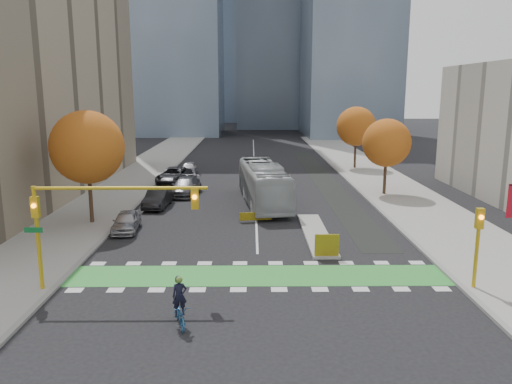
{
  "coord_description": "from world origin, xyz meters",
  "views": [
    {
      "loc": [
        -0.34,
        -23.35,
        9.57
      ],
      "look_at": [
        -0.05,
        8.83,
        3.0
      ],
      "focal_mm": 35.0,
      "sensor_mm": 36.0,
      "label": 1
    }
  ],
  "objects_px": {
    "cyclist": "(180,309)",
    "parked_car_a": "(126,221)",
    "bus": "(263,184)",
    "tree_west": "(87,147)",
    "tree_east_far": "(356,126)",
    "traffic_signal_west": "(90,210)",
    "parked_car_e": "(189,169)",
    "tree_east_near": "(387,143)",
    "parked_car_c": "(185,187)",
    "parked_car_d": "(174,175)",
    "hazard_board": "(327,245)",
    "traffic_signal_east": "(478,236)",
    "parked_car_b": "(158,198)"
  },
  "relations": [
    {
      "from": "tree_east_far",
      "to": "tree_east_near",
      "type": "bearing_deg",
      "value": -91.79
    },
    {
      "from": "traffic_signal_west",
      "to": "parked_car_a",
      "type": "bearing_deg",
      "value": 95.8
    },
    {
      "from": "traffic_signal_west",
      "to": "parked_car_e",
      "type": "bearing_deg",
      "value": 89.35
    },
    {
      "from": "parked_car_d",
      "to": "tree_east_near",
      "type": "bearing_deg",
      "value": -10.0
    },
    {
      "from": "hazard_board",
      "to": "tree_west",
      "type": "relative_size",
      "value": 0.17
    },
    {
      "from": "tree_east_near",
      "to": "bus",
      "type": "distance_m",
      "value": 12.28
    },
    {
      "from": "tree_east_far",
      "to": "traffic_signal_west",
      "type": "bearing_deg",
      "value": -117.95
    },
    {
      "from": "parked_car_a",
      "to": "tree_east_far",
      "type": "bearing_deg",
      "value": 48.52
    },
    {
      "from": "bus",
      "to": "hazard_board",
      "type": "bearing_deg",
      "value": -83.68
    },
    {
      "from": "hazard_board",
      "to": "parked_car_d",
      "type": "bearing_deg",
      "value": 117.45
    },
    {
      "from": "parked_car_d",
      "to": "traffic_signal_west",
      "type": "bearing_deg",
      "value": -81.99
    },
    {
      "from": "parked_car_a",
      "to": "parked_car_b",
      "type": "distance_m",
      "value": 7.25
    },
    {
      "from": "hazard_board",
      "to": "parked_car_e",
      "type": "xyz_separation_m",
      "value": [
        -11.55,
        29.03,
        -0.05
      ]
    },
    {
      "from": "tree_west",
      "to": "bus",
      "type": "xyz_separation_m",
      "value": [
        12.67,
        6.42,
        -3.86
      ]
    },
    {
      "from": "parked_car_a",
      "to": "parked_car_d",
      "type": "height_order",
      "value": "parked_car_d"
    },
    {
      "from": "tree_east_near",
      "to": "traffic_signal_west",
      "type": "distance_m",
      "value": 30.08
    },
    {
      "from": "hazard_board",
      "to": "tree_west",
      "type": "distance_m",
      "value": 18.44
    },
    {
      "from": "hazard_board",
      "to": "parked_car_c",
      "type": "bearing_deg",
      "value": 120.22
    },
    {
      "from": "parked_car_c",
      "to": "parked_car_d",
      "type": "distance_m",
      "value": 6.32
    },
    {
      "from": "hazard_board",
      "to": "parked_car_b",
      "type": "distance_m",
      "value": 17.81
    },
    {
      "from": "tree_east_near",
      "to": "bus",
      "type": "bearing_deg",
      "value": -162.47
    },
    {
      "from": "parked_car_c",
      "to": "bus",
      "type": "bearing_deg",
      "value": -21.93
    },
    {
      "from": "cyclist",
      "to": "parked_car_a",
      "type": "xyz_separation_m",
      "value": [
        -5.7,
        14.19,
        -0.02
      ]
    },
    {
      "from": "parked_car_a",
      "to": "parked_car_b",
      "type": "relative_size",
      "value": 0.87
    },
    {
      "from": "tree_west",
      "to": "cyclist",
      "type": "bearing_deg",
      "value": -61.73
    },
    {
      "from": "hazard_board",
      "to": "cyclist",
      "type": "distance_m",
      "value": 11.11
    },
    {
      "from": "bus",
      "to": "cyclist",
      "type": "bearing_deg",
      "value": -106.83
    },
    {
      "from": "tree_east_near",
      "to": "bus",
      "type": "height_order",
      "value": "tree_east_near"
    },
    {
      "from": "parked_car_c",
      "to": "parked_car_d",
      "type": "bearing_deg",
      "value": 114.29
    },
    {
      "from": "hazard_board",
      "to": "parked_car_b",
      "type": "xyz_separation_m",
      "value": [
        -12.15,
        13.03,
        -0.03
      ]
    },
    {
      "from": "tree_east_far",
      "to": "bus",
      "type": "relative_size",
      "value": 0.61
    },
    {
      "from": "bus",
      "to": "traffic_signal_east",
      "type": "bearing_deg",
      "value": -69.41
    },
    {
      "from": "tree_west",
      "to": "tree_east_far",
      "type": "distance_m",
      "value": 35.73
    },
    {
      "from": "parked_car_d",
      "to": "cyclist",
      "type": "bearing_deg",
      "value": -74.01
    },
    {
      "from": "traffic_signal_east",
      "to": "tree_east_far",
      "type": "bearing_deg",
      "value": 87.03
    },
    {
      "from": "tree_west",
      "to": "tree_east_far",
      "type": "height_order",
      "value": "tree_west"
    },
    {
      "from": "parked_car_a",
      "to": "parked_car_d",
      "type": "relative_size",
      "value": 0.68
    },
    {
      "from": "cyclist",
      "to": "traffic_signal_east",
      "type": "bearing_deg",
      "value": -3.44
    },
    {
      "from": "traffic_signal_west",
      "to": "parked_car_e",
      "type": "relative_size",
      "value": 1.92
    },
    {
      "from": "cyclist",
      "to": "parked_car_d",
      "type": "height_order",
      "value": "cyclist"
    },
    {
      "from": "parked_car_b",
      "to": "tree_east_far",
      "type": "bearing_deg",
      "value": 48.69
    },
    {
      "from": "traffic_signal_east",
      "to": "traffic_signal_west",
      "type": "bearing_deg",
      "value": -179.99
    },
    {
      "from": "parked_car_a",
      "to": "tree_east_near",
      "type": "bearing_deg",
      "value": 25.76
    },
    {
      "from": "hazard_board",
      "to": "tree_east_near",
      "type": "bearing_deg",
      "value": 65.8
    },
    {
      "from": "parked_car_b",
      "to": "parked_car_e",
      "type": "relative_size",
      "value": 1.06
    },
    {
      "from": "bus",
      "to": "parked_car_b",
      "type": "relative_size",
      "value": 2.7
    },
    {
      "from": "tree_east_far",
      "to": "parked_car_a",
      "type": "bearing_deg",
      "value": -127.54
    },
    {
      "from": "traffic_signal_east",
      "to": "bus",
      "type": "distance_m",
      "value": 21.35
    },
    {
      "from": "tree_west",
      "to": "traffic_signal_east",
      "type": "relative_size",
      "value": 2.01
    },
    {
      "from": "hazard_board",
      "to": "tree_east_far",
      "type": "height_order",
      "value": "tree_east_far"
    }
  ]
}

